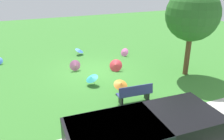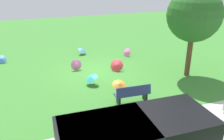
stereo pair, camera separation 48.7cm
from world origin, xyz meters
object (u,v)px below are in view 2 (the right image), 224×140
object	(u,v)px
parasol_pink_0	(76,65)
parasol_teal_0	(91,77)
park_bench	(133,94)
shade_tree	(194,15)
parasol_blue_1	(82,50)
parasol_pink_1	(127,52)
parasol_blue_0	(1,59)
van_dark	(131,139)
parasol_red_0	(117,65)
parasol_orange_0	(120,84)

from	to	relation	value
parasol_pink_0	parasol_teal_0	distance (m)	2.27
park_bench	parasol_pink_0	world-z (taller)	park_bench
shade_tree	parasol_blue_1	size ratio (longest dim) A/B	5.77
parasol_teal_0	parasol_blue_1	size ratio (longest dim) A/B	0.98
parasol_pink_0	parasol_pink_1	bearing A→B (deg)	-160.54
shade_tree	parasol_blue_0	xyz separation A→B (m)	(10.11, -5.89, -3.14)
van_dark	parasol_teal_0	xyz separation A→B (m)	(-0.40, -5.77, -0.49)
park_bench	van_dark	bearing A→B (deg)	63.94
shade_tree	parasol_teal_0	size ratio (longest dim) A/B	5.88
parasol_blue_0	parasol_red_0	bearing A→B (deg)	149.34
parasol_orange_0	parasol_blue_1	distance (m)	6.50
parasol_teal_0	parasol_pink_1	bearing A→B (deg)	-134.84
van_dark	shade_tree	xyz separation A→B (m)	(-5.89, -5.09, 2.51)
parasol_blue_0	parasol_red_0	xyz separation A→B (m)	(-6.55, 3.88, 0.09)
park_bench	shade_tree	distance (m)	5.52
van_dark	parasol_red_0	bearing A→B (deg)	-108.19
parasol_orange_0	parasol_pink_1	distance (m)	5.60
parasol_red_0	parasol_teal_0	world-z (taller)	parasol_red_0
parasol_pink_0	parasol_pink_1	world-z (taller)	parasol_pink_0
parasol_orange_0	parasol_pink_0	xyz separation A→B (m)	(1.34, -3.60, -0.12)
shade_tree	parasol_pink_0	distance (m)	7.18
parasol_pink_1	parasol_blue_1	size ratio (longest dim) A/B	0.85
shade_tree	van_dark	bearing A→B (deg)	40.81
park_bench	parasol_teal_0	xyz separation A→B (m)	(1.20, -2.50, -0.05)
shade_tree	parasol_orange_0	distance (m)	5.39
park_bench	parasol_blue_1	size ratio (longest dim) A/B	1.92
shade_tree	parasol_blue_0	world-z (taller)	shade_tree
park_bench	parasol_blue_1	distance (m)	7.65
van_dark	parasol_orange_0	xyz separation A→B (m)	(-1.44, -4.42, -0.46)
van_dark	parasol_teal_0	size ratio (longest dim) A/B	5.63
parasol_orange_0	parasol_teal_0	size ratio (longest dim) A/B	0.84
shade_tree	parasol_pink_1	xyz separation A→B (m)	(1.89, -4.31, -3.13)
parasol_pink_0	parasol_teal_0	bearing A→B (deg)	97.39
parasol_orange_0	parasol_pink_0	size ratio (longest dim) A/B	1.03
park_bench	shade_tree	xyz separation A→B (m)	(-4.29, -1.81, 2.96)
van_dark	parasol_pink_1	distance (m)	10.24
parasol_teal_0	parasol_blue_1	distance (m)	5.20
shade_tree	parasol_blue_1	xyz separation A→B (m)	(4.72, -5.82, -3.08)
parasol_blue_0	parasol_blue_1	distance (m)	5.39
parasol_pink_1	shade_tree	bearing A→B (deg)	113.64
parasol_pink_0	shade_tree	bearing A→B (deg)	153.11
van_dark	parasol_teal_0	world-z (taller)	van_dark
park_bench	parasol_pink_1	xyz separation A→B (m)	(-2.40, -6.12, -0.17)
park_bench	parasol_blue_0	xyz separation A→B (m)	(5.82, -7.70, -0.19)
shade_tree	parasol_blue_1	world-z (taller)	shade_tree
parasol_pink_0	parasol_pink_1	distance (m)	4.14
parasol_blue_0	parasol_blue_1	xyz separation A→B (m)	(-5.39, 0.07, 0.06)
parasol_red_0	parasol_teal_0	bearing A→B (deg)	34.32
parasol_pink_0	parasol_red_0	world-z (taller)	parasol_red_0
van_dark	park_bench	bearing A→B (deg)	-116.06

